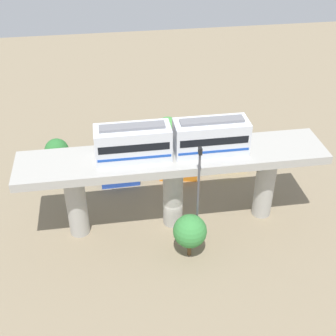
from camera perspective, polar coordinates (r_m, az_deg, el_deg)
ground_plane at (r=45.68m, az=0.60°, el=-6.73°), size 120.00×120.00×0.00m
viaduct at (r=41.96m, az=0.65°, el=-0.55°), size 5.20×28.00×8.01m
train at (r=40.02m, az=0.55°, el=3.59°), size 2.64×13.55×3.24m
parked_car_blue at (r=50.64m, az=-5.97°, el=-1.15°), size 1.92×4.25×1.76m
parked_car_yellow at (r=53.32m, az=7.66°, el=0.74°), size 2.19×4.35×1.76m
parked_car_orange at (r=51.30m, az=1.35°, el=-0.42°), size 2.51×4.45×1.76m
tree_near_viaduct at (r=53.79m, az=-0.02°, el=4.95°), size 2.78×2.78×5.00m
tree_mid_lot at (r=52.01m, az=-13.75°, el=2.12°), size 2.68×2.68×4.46m
tree_far_corner at (r=40.45m, az=2.76°, el=-7.91°), size 3.01×3.01×4.38m
signal_post at (r=39.65m, az=3.79°, el=-3.34°), size 0.44×0.28×10.61m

